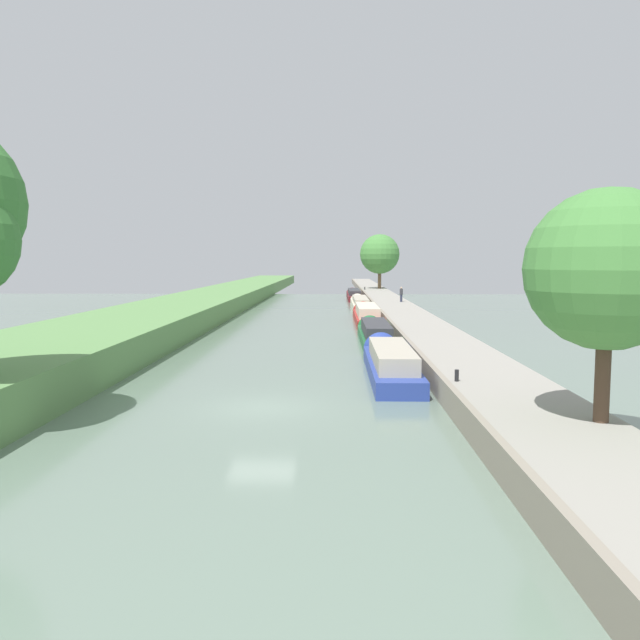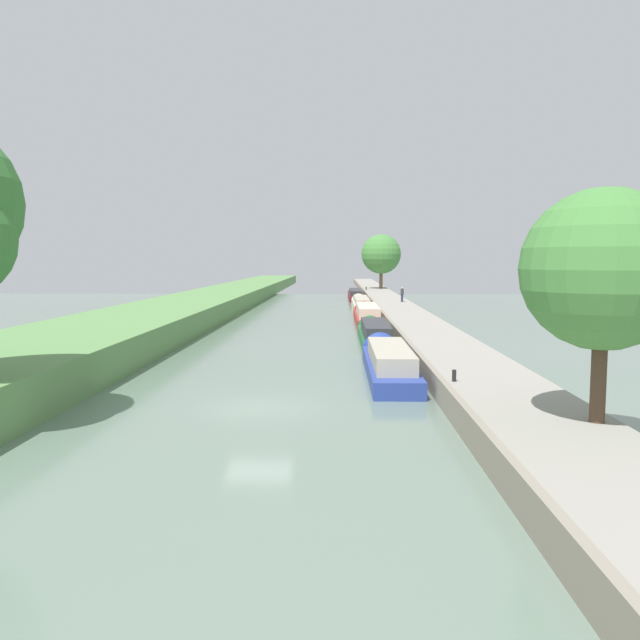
{
  "view_description": "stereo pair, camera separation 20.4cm",
  "coord_description": "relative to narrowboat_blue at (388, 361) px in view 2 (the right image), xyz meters",
  "views": [
    {
      "loc": [
        2.77,
        -23.49,
        5.62
      ],
      "look_at": [
        1.64,
        24.68,
        1.0
      ],
      "focal_mm": 35.42,
      "sensor_mm": 36.0,
      "label": 1
    },
    {
      "loc": [
        2.98,
        -23.49,
        5.62
      ],
      "look_at": [
        1.64,
        24.68,
        1.0
      ],
      "focal_mm": 35.42,
      "sensor_mm": 36.0,
      "label": 2
    }
  ],
  "objects": [
    {
      "name": "ground_plane",
      "position": [
        -5.48,
        -7.37,
        -0.61
      ],
      "size": [
        160.0,
        160.0,
        0.0
      ],
      "primitive_type": "plane",
      "color": "slate"
    },
    {
      "name": "right_towpath",
      "position": [
        3.66,
        -7.37,
        -0.13
      ],
      "size": [
        3.98,
        260.0,
        0.98
      ],
      "color": "gray",
      "rests_on": "ground_plane"
    },
    {
      "name": "stone_quay",
      "position": [
        1.54,
        -7.37,
        -0.1
      ],
      "size": [
        0.25,
        260.0,
        1.03
      ],
      "color": "gray",
      "rests_on": "ground_plane"
    },
    {
      "name": "narrowboat_blue",
      "position": [
        0.0,
        0.0,
        0.0
      ],
      "size": [
        2.14,
        12.05,
        2.18
      ],
      "color": "#283D93",
      "rests_on": "ground_plane"
    },
    {
      "name": "narrowboat_green",
      "position": [
        0.05,
        12.37,
        -0.04
      ],
      "size": [
        2.01,
        12.38,
        2.08
      ],
      "color": "#1E6033",
      "rests_on": "ground_plane"
    },
    {
      "name": "narrowboat_red",
      "position": [
        0.18,
        26.61,
        0.02
      ],
      "size": [
        2.16,
        14.15,
        2.27
      ],
      "color": "maroon",
      "rests_on": "ground_plane"
    },
    {
      "name": "narrowboat_cream",
      "position": [
        0.21,
        42.22,
        -0.04
      ],
      "size": [
        1.87,
        16.06,
        1.86
      ],
      "color": "beige",
      "rests_on": "ground_plane"
    },
    {
      "name": "narrowboat_maroon",
      "position": [
        0.03,
        60.03,
        -0.03
      ],
      "size": [
        1.88,
        16.06,
        1.93
      ],
      "color": "maroon",
      "rests_on": "ground_plane"
    },
    {
      "name": "tree_rightbank_near",
      "position": [
        4.94,
        -12.94,
        4.72
      ],
      "size": [
        4.58,
        4.58,
        6.66
      ],
      "color": "#4C3828",
      "rests_on": "right_towpath"
    },
    {
      "name": "tree_rightbank_midnear",
      "position": [
        4.5,
        71.02,
        5.89
      ],
      "size": [
        6.34,
        6.34,
        8.72
      ],
      "color": "brown",
      "rests_on": "right_towpath"
    },
    {
      "name": "person_walking",
      "position": [
        4.61,
        38.6,
        1.24
      ],
      "size": [
        0.34,
        0.34,
        1.66
      ],
      "color": "#282D42",
      "rests_on": "right_towpath"
    },
    {
      "name": "mooring_bollard_near",
      "position": [
        1.97,
        -6.96,
        0.59
      ],
      "size": [
        0.16,
        0.16,
        0.45
      ],
      "color": "black",
      "rests_on": "right_towpath"
    },
    {
      "name": "mooring_bollard_far",
      "position": [
        1.97,
        67.22,
        0.59
      ],
      "size": [
        0.16,
        0.16,
        0.45
      ],
      "color": "black",
      "rests_on": "right_towpath"
    }
  ]
}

